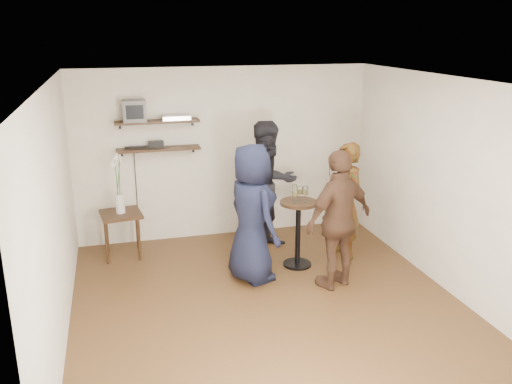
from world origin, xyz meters
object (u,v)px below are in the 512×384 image
side_table (121,220)px  crt_monitor (134,111)px  drinks_table (298,225)px  person_navy (252,214)px  dvd_deck (176,117)px  person_plaid (346,201)px  person_brown (339,220)px  person_dark (269,186)px  radio (156,145)px

side_table → crt_monitor: bearing=52.7°
drinks_table → person_navy: 0.81m
dvd_deck → person_navy: 2.00m
crt_monitor → person_plaid: size_ratio=0.19×
person_plaid → person_brown: person_brown is taller
person_dark → person_brown: person_dark is taller
drinks_table → person_dark: bearing=105.9°
person_plaid → person_brown: bearing=-39.1°
dvd_deck → radio: size_ratio=1.82×
radio → person_navy: person_navy is taller
person_plaid → person_dark: bearing=-132.1°
dvd_deck → side_table: dvd_deck is taller
drinks_table → person_dark: person_dark is taller
dvd_deck → person_brown: dvd_deck is taller
radio → person_dark: person_dark is taller
crt_monitor → person_dark: size_ratio=0.17×
person_dark → crt_monitor: bearing=145.6°
side_table → drinks_table: drinks_table is taller
drinks_table → person_brown: size_ratio=0.53×
side_table → person_brown: (2.58, -1.64, 0.33)m
person_plaid → person_brown: size_ratio=0.94×
person_plaid → drinks_table: bearing=-90.0°
crt_monitor → drinks_table: size_ratio=0.35×
crt_monitor → side_table: size_ratio=0.49×
radio → person_brown: 2.92m
radio → crt_monitor: bearing=180.0°
drinks_table → person_navy: size_ratio=0.52×
dvd_deck → person_navy: (0.72, -1.57, -1.00)m
radio → person_plaid: 2.83m
person_navy → person_plaid: bearing=-94.6°
radio → side_table: bearing=-146.0°
side_table → drinks_table: 2.49m
person_dark → person_plaid: bearing=-47.9°
crt_monitor → person_dark: 2.18m
side_table → person_navy: 2.02m
crt_monitor → person_navy: crt_monitor is taller
crt_monitor → side_table: bearing=-127.3°
crt_monitor → radio: 0.57m
radio → drinks_table: 2.37m
crt_monitor → person_dark: bearing=-18.6°
person_plaid → person_dark: (-0.94, 0.59, 0.12)m
drinks_table → dvd_deck: bearing=137.1°
radio → person_dark: 1.74m
side_table → person_plaid: size_ratio=0.40×
radio → person_plaid: size_ratio=0.13×
person_navy → crt_monitor: bearing=20.4°
radio → drinks_table: radio is taller
crt_monitor → radio: crt_monitor is taller
person_navy → person_brown: (0.99, -0.45, -0.02)m
radio → side_table: size_ratio=0.34×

